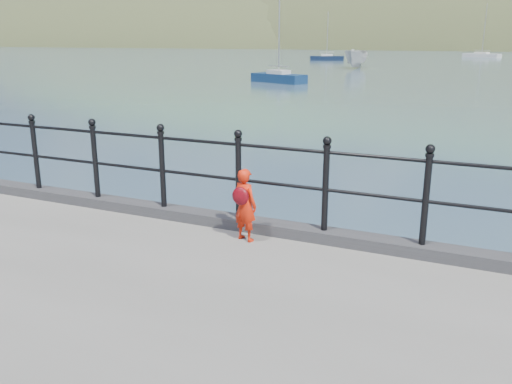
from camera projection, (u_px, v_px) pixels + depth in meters
The scene contains 8 objects.
ground at pixel (208, 282), 8.01m from camera, with size 600.00×600.00×0.00m, color #2D4251.
kerb at pixel (201, 217), 7.58m from camera, with size 60.00×0.30×0.15m, color #28282B.
railing at pixel (199, 164), 7.38m from camera, with size 18.11×0.11×1.20m.
child at pixel (245, 204), 6.78m from camera, with size 0.39×0.34×0.94m.
launch_white at pixel (356, 59), 63.03m from camera, with size 2.18×5.80×2.24m, color silver.
sailboat_deep at pixel (482, 56), 97.66m from camera, with size 6.73×4.34×9.55m.
sailboat_left at pixel (327, 58), 85.20m from camera, with size 5.44×3.43×7.53m.
sailboat_port at pixel (279, 78), 43.37m from camera, with size 5.09×3.24×7.22m.
Camera 1 is at (3.68, -6.38, 3.49)m, focal length 38.00 mm.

